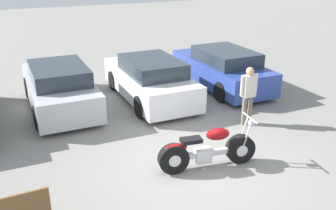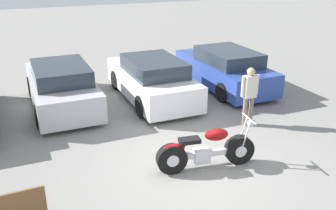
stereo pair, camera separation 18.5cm
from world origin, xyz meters
TOP-DOWN VIEW (x-y plane):
  - ground_plane at (0.00, 0.00)m, footprint 60.00×60.00m
  - motorcycle at (0.20, -0.12)m, footprint 2.18×0.74m
  - parked_car_silver at (-2.07, 4.72)m, footprint 1.79×4.30m
  - parked_car_white at (0.66, 4.29)m, footprint 1.79×4.30m
  - parked_car_blue at (3.38, 4.42)m, footprint 1.79×4.30m
  - person_standing at (2.31, 1.41)m, footprint 0.52×0.21m

SIDE VIEW (x-z plane):
  - ground_plane at x=0.00m, z-range 0.00..0.00m
  - motorcycle at x=0.20m, z-range -0.12..0.94m
  - parked_car_silver at x=-2.07m, z-range -0.04..1.32m
  - parked_car_white at x=0.66m, z-range -0.04..1.32m
  - parked_car_blue at x=3.38m, z-range -0.04..1.32m
  - person_standing at x=2.31m, z-range 0.14..1.74m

